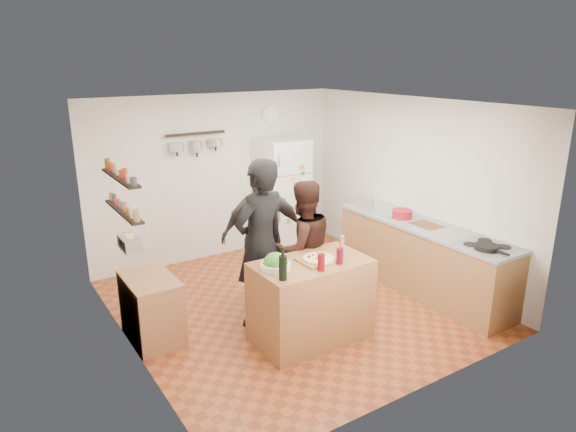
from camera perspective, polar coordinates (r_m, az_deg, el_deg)
room_shell at (r=6.45m, az=-1.39°, el=1.49°), size 4.20×4.20×4.20m
prep_island at (r=5.69m, az=2.56°, el=-9.35°), size 1.25×0.72×0.91m
pizza_board at (r=5.53m, az=3.43°, el=-4.91°), size 0.42×0.34×0.02m
pizza at (r=5.52m, az=3.43°, el=-4.72°), size 0.34×0.34×0.02m
salad_bowl at (r=5.32m, az=-1.40°, el=-5.56°), size 0.32×0.32×0.06m
wine_bottle at (r=5.03m, az=-0.57°, el=-5.79°), size 0.08×0.08×0.25m
wine_glass_near at (r=5.26m, az=3.71°, el=-5.15°), size 0.07×0.07×0.18m
wine_glass_far at (r=5.45m, az=5.75°, el=-4.45°), size 0.07×0.07×0.17m
pepper_mill at (r=5.77m, az=6.01°, el=-3.27°), size 0.05×0.05×0.16m
salt_canister at (r=5.56m, az=5.88°, el=-4.29°), size 0.07×0.07×0.12m
person_left at (r=5.80m, az=-3.08°, el=-3.13°), size 0.81×0.62×1.97m
person_center at (r=6.09m, az=1.63°, el=-3.66°), size 0.85×0.69×1.66m
person_back at (r=6.37m, az=-2.75°, el=-2.05°), size 1.13×0.71×1.80m
counter_run at (r=7.06m, az=14.66°, el=-4.53°), size 0.63×2.63×0.90m
stove_top at (r=6.35m, az=21.23°, el=-3.21°), size 0.60×0.62×0.02m
skillet at (r=6.23m, az=21.19°, el=-3.25°), size 0.27×0.27×0.05m
sink at (r=7.47m, az=10.18°, el=0.76°), size 0.50×0.80×0.03m
cutting_board at (r=6.89m, az=15.13°, el=-1.05°), size 0.30×0.40×0.02m
red_bowl at (r=7.09m, az=12.57°, el=0.22°), size 0.27×0.27×0.11m
fridge at (r=8.14m, az=-0.67°, el=2.30°), size 0.70×0.68×1.80m
wall_clock at (r=8.19m, az=-1.95°, el=11.28°), size 0.30×0.03×0.30m
spice_shelf_lower at (r=5.48m, az=-17.80°, el=0.51°), size 0.12×1.00×0.02m
spice_shelf_upper at (r=5.40m, az=-18.14°, el=4.07°), size 0.12×1.00×0.02m
produce_basket at (r=5.60m, az=-17.18°, el=-2.87°), size 0.18×0.35×0.14m
side_table at (r=5.91m, az=-14.90°, el=-9.87°), size 0.50×0.80×0.73m
pot_rack at (r=7.56m, az=-10.21°, el=8.99°), size 0.90×0.04×0.04m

